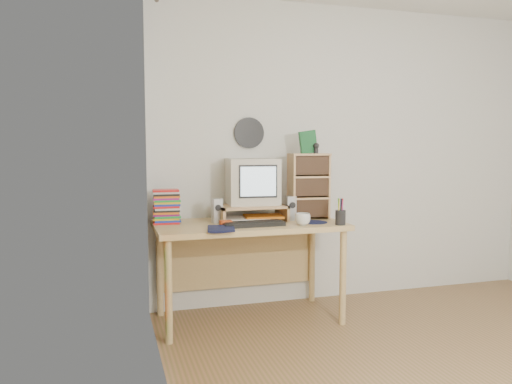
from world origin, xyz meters
TOP-DOWN VIEW (x-y plane):
  - floor at (0.00, 0.00)m, footprint 3.50×3.50m
  - back_wall at (0.00, 1.75)m, footprint 3.50×0.00m
  - left_wall at (-1.75, 0.00)m, footprint 0.00×3.50m
  - curtain at (-1.71, 0.48)m, footprint 0.00×2.20m
  - wall_disc at (-0.93, 1.73)m, footprint 0.25×0.02m
  - desk at (-1.03, 1.44)m, footprint 1.40×0.70m
  - monitor_riser at (-0.98, 1.48)m, footprint 0.52×0.30m
  - crt_monitor at (-0.95, 1.53)m, footprint 0.41×0.41m
  - speaker_left at (-1.26, 1.44)m, footprint 0.08×0.08m
  - speaker_right at (-0.69, 1.40)m, footprint 0.07×0.07m
  - keyboard at (-1.04, 1.22)m, footprint 0.45×0.16m
  - dvd_stack at (-1.62, 1.52)m, footprint 0.20×0.14m
  - cd_rack at (-0.52, 1.45)m, footprint 0.32×0.19m
  - mug at (-0.69, 1.15)m, footprint 0.14×0.14m
  - diary at (-1.39, 1.13)m, footprint 0.25×0.21m
  - mousepad at (-0.56, 1.25)m, footprint 0.25×0.25m
  - pen_cup at (-0.42, 1.09)m, footprint 0.09×0.09m
  - papers at (-0.98, 1.46)m, footprint 0.36×0.29m
  - red_box at (-1.24, 1.26)m, footprint 0.09×0.06m
  - game_box at (-0.53, 1.46)m, footprint 0.14×0.04m
  - webcam at (-0.47, 1.44)m, footprint 0.05×0.05m

SIDE VIEW (x-z plane):
  - floor at x=0.00m, z-range 0.00..0.00m
  - desk at x=-1.03m, z-range 0.24..0.99m
  - mousepad at x=-0.56m, z-range 0.75..0.75m
  - keyboard at x=-1.04m, z-range 0.75..0.78m
  - red_box at x=-1.24m, z-range 0.75..0.79m
  - diary at x=-1.39m, z-range 0.75..0.79m
  - papers at x=-0.98m, z-range 0.75..0.79m
  - mug at x=-0.69m, z-range 0.75..0.84m
  - pen_cup at x=-0.42m, z-range 0.75..0.90m
  - speaker_left at x=-1.26m, z-range 0.75..0.93m
  - monitor_riser at x=-0.98m, z-range 0.78..0.90m
  - speaker_right at x=-0.69m, z-range 0.75..0.94m
  - dvd_stack at x=-1.62m, z-range 0.75..1.02m
  - cd_rack at x=-0.52m, z-range 0.75..1.27m
  - crt_monitor at x=-0.95m, z-range 0.87..1.23m
  - curtain at x=-1.71m, z-range 0.05..2.25m
  - back_wall at x=0.00m, z-range -0.50..3.00m
  - left_wall at x=-1.75m, z-range -0.50..3.00m
  - webcam at x=-0.47m, z-range 1.27..1.35m
  - game_box at x=-0.53m, z-range 1.27..1.44m
  - wall_disc at x=-0.93m, z-range 1.30..1.55m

